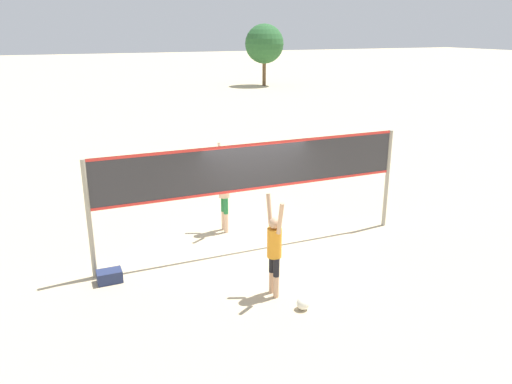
# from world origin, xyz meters

# --- Properties ---
(ground_plane) EXTENTS (200.00, 200.00, 0.00)m
(ground_plane) POSITION_xyz_m (0.00, 0.00, 0.00)
(ground_plane) COLOR #C6B28C
(volleyball_net) EXTENTS (7.46, 0.10, 2.55)m
(volleyball_net) POSITION_xyz_m (0.00, 0.00, 1.85)
(volleyball_net) COLOR gray
(volleyball_net) RESTS_ON ground_plane
(player_spiker) EXTENTS (0.28, 0.69, 2.01)m
(player_spiker) POSITION_xyz_m (-0.54, -2.14, 1.05)
(player_spiker) COLOR tan
(player_spiker) RESTS_ON ground_plane
(player_blocker) EXTENTS (0.28, 0.72, 2.27)m
(player_blocker) POSITION_xyz_m (-0.32, 1.29, 1.20)
(player_blocker) COLOR beige
(player_blocker) RESTS_ON ground_plane
(volleyball) EXTENTS (0.24, 0.24, 0.24)m
(volleyball) POSITION_xyz_m (-0.27, -2.85, 0.12)
(volleyball) COLOR silver
(volleyball) RESTS_ON ground_plane
(gear_bag) EXTENTS (0.50, 0.33, 0.25)m
(gear_bag) POSITION_xyz_m (-3.43, -0.35, 0.13)
(gear_bag) COLOR navy
(gear_bag) RESTS_ON ground_plane
(tree_left_cluster) EXTENTS (3.44, 3.44, 5.38)m
(tree_left_cluster) POSITION_xyz_m (14.60, 32.18, 3.64)
(tree_left_cluster) COLOR brown
(tree_left_cluster) RESTS_ON ground_plane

